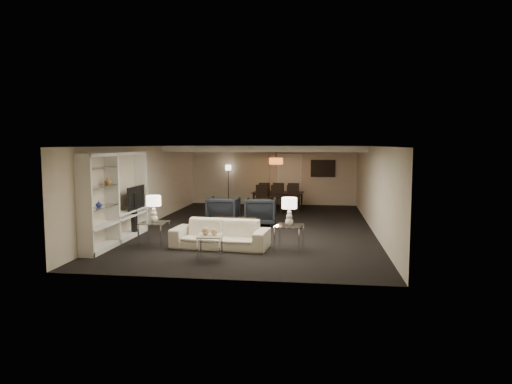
{
  "coord_description": "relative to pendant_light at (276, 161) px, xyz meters",
  "views": [
    {
      "loc": [
        1.83,
        -13.77,
        2.56
      ],
      "look_at": [
        0.0,
        0.0,
        1.1
      ],
      "focal_mm": 32.0,
      "sensor_mm": 36.0,
      "label": 1
    }
  ],
  "objects": [
    {
      "name": "side_table_left",
      "position": [
        -2.51,
        -6.39,
        -1.62
      ],
      "size": [
        0.67,
        0.67,
        0.61
      ],
      "primitive_type": null,
      "rotation": [
        0.0,
        0.0,
        -0.04
      ],
      "color": "white",
      "rests_on": "floor"
    },
    {
      "name": "vase_blue",
      "position": [
        -3.61,
        -7.08,
        -0.78
      ],
      "size": [
        0.15,
        0.15,
        0.16
      ],
      "primitive_type": "imported",
      "color": "#24319C",
      "rests_on": "media_unit"
    },
    {
      "name": "side_table_right",
      "position": [
        0.89,
        -6.39,
        -1.62
      ],
      "size": [
        0.73,
        0.73,
        0.61
      ],
      "primitive_type": null,
      "rotation": [
        0.0,
        0.0,
        -0.14
      ],
      "color": "white",
      "rests_on": "floor"
    },
    {
      "name": "gold_gourd_b",
      "position": [
        -0.71,
        -7.49,
        -1.3
      ],
      "size": [
        0.15,
        0.15,
        0.15
      ],
      "primitive_type": "sphere",
      "color": "tan",
      "rests_on": "marble_table"
    },
    {
      "name": "dining_table",
      "position": [
        0.05,
        0.4,
        -1.58
      ],
      "size": [
        2.03,
        1.24,
        0.69
      ],
      "primitive_type": "imported",
      "rotation": [
        0.0,
        0.0,
        -0.08
      ],
      "color": "black",
      "rests_on": "floor"
    },
    {
      "name": "table_lamp_left",
      "position": [
        -2.51,
        -6.39,
        -0.98
      ],
      "size": [
        0.38,
        0.38,
        0.67
      ],
      "primitive_type": null,
      "rotation": [
        0.0,
        0.0,
        0.03
      ],
      "color": "white",
      "rests_on": "side_table_left"
    },
    {
      "name": "door",
      "position": [
        0.4,
        1.97,
        -0.87
      ],
      "size": [
        0.9,
        0.05,
        2.1
      ],
      "primitive_type": "cube",
      "color": "silver",
      "rests_on": "wall_back"
    },
    {
      "name": "ceiling_soffit",
      "position": [
        -0.3,
        0.0,
        0.48
      ],
      "size": [
        7.0,
        4.0,
        0.2
      ],
      "primitive_type": "cube",
      "color": "silver",
      "rests_on": "ceiling"
    },
    {
      "name": "wall_front",
      "position": [
        -0.3,
        -9.0,
        -0.67
      ],
      "size": [
        7.0,
        0.02,
        2.5
      ],
      "primitive_type": "cube",
      "color": "beige",
      "rests_on": "ground"
    },
    {
      "name": "painting",
      "position": [
        1.8,
        1.96,
        -0.37
      ],
      "size": [
        0.95,
        0.04,
        0.65
      ],
      "primitive_type": "cube",
      "color": "#142D38",
      "rests_on": "wall_back"
    },
    {
      "name": "gold_gourd_a",
      "position": [
        -0.91,
        -7.49,
        -1.29
      ],
      "size": [
        0.17,
        0.17,
        0.17
      ],
      "primitive_type": "sphere",
      "color": "tan",
      "rests_on": "marble_table"
    },
    {
      "name": "vase_amber",
      "position": [
        -3.61,
        -6.58,
        -0.27
      ],
      "size": [
        0.18,
        0.18,
        0.18
      ],
      "primitive_type": "imported",
      "color": "#B0793A",
      "rests_on": "media_unit"
    },
    {
      "name": "armchair_right",
      "position": [
        -0.21,
        -3.09,
        -1.48
      ],
      "size": [
        0.98,
        1.01,
        0.88
      ],
      "primitive_type": "imported",
      "rotation": [
        0.0,
        0.0,
        3.19
      ],
      "color": "black",
      "rests_on": "floor"
    },
    {
      "name": "chair_nr",
      "position": [
        0.65,
        -0.25,
        -1.41
      ],
      "size": [
        0.49,
        0.49,
        1.02
      ],
      "primitive_type": null,
      "rotation": [
        0.0,
        0.0,
        -0.04
      ],
      "color": "black",
      "rests_on": "floor"
    },
    {
      "name": "chair_nm",
      "position": [
        0.05,
        -0.25,
        -1.41
      ],
      "size": [
        0.48,
        0.48,
        1.02
      ],
      "primitive_type": null,
      "rotation": [
        0.0,
        0.0,
        0.01
      ],
      "color": "black",
      "rests_on": "floor"
    },
    {
      "name": "chair_nl",
      "position": [
        -0.55,
        -0.25,
        -1.41
      ],
      "size": [
        0.5,
        0.5,
        1.02
      ],
      "primitive_type": null,
      "rotation": [
        0.0,
        0.0,
        -0.07
      ],
      "color": "black",
      "rests_on": "floor"
    },
    {
      "name": "media_unit",
      "position": [
        -3.61,
        -6.1,
        -0.74
      ],
      "size": [
        0.38,
        3.4,
        2.35
      ],
      "primitive_type": null,
      "color": "white",
      "rests_on": "wall_left"
    },
    {
      "name": "curtains",
      "position": [
        -1.2,
        1.92,
        -0.72
      ],
      "size": [
        1.5,
        0.12,
        2.4
      ],
      "primitive_type": "cube",
      "color": "beige",
      "rests_on": "wall_back"
    },
    {
      "name": "sofa",
      "position": [
        -0.81,
        -6.39,
        -1.57
      ],
      "size": [
        2.44,
        1.14,
        0.69
      ],
      "primitive_type": "imported",
      "rotation": [
        0.0,
        0.0,
        -0.09
      ],
      "color": "beige",
      "rests_on": "floor"
    },
    {
      "name": "floor_lamp",
      "position": [
        -2.18,
        1.7,
        -1.08
      ],
      "size": [
        0.31,
        0.31,
        1.68
      ],
      "primitive_type": null,
      "rotation": [
        0.0,
        0.0,
        -0.33
      ],
      "color": "black",
      "rests_on": "floor"
    },
    {
      "name": "chair_fm",
      "position": [
        0.05,
        1.05,
        -1.41
      ],
      "size": [
        0.51,
        0.51,
        1.02
      ],
      "primitive_type": null,
      "rotation": [
        0.0,
        0.0,
        3.04
      ],
      "color": "black",
      "rests_on": "floor"
    },
    {
      "name": "pendant_light",
      "position": [
        0.0,
        0.0,
        0.0
      ],
      "size": [
        0.52,
        0.52,
        0.24
      ],
      "primitive_type": "cylinder",
      "color": "#D8591E",
      "rests_on": "ceiling_soffit"
    },
    {
      "name": "marble_table",
      "position": [
        -0.81,
        -7.49,
        -1.65
      ],
      "size": [
        0.59,
        0.59,
        0.54
      ],
      "primitive_type": null,
      "rotation": [
        0.0,
        0.0,
        0.1
      ],
      "color": "white",
      "rests_on": "floor"
    },
    {
      "name": "wall_left",
      "position": [
        -3.8,
        -3.5,
        -0.67
      ],
      "size": [
        0.02,
        11.0,
        2.5
      ],
      "primitive_type": "cube",
      "color": "beige",
      "rests_on": "ground"
    },
    {
      "name": "floor_speaker",
      "position": [
        -3.5,
        -5.26,
        -1.31
      ],
      "size": [
        0.15,
        0.15,
        1.21
      ],
      "primitive_type": "cube",
      "rotation": [
        0.0,
        0.0,
        -0.11
      ],
      "color": "black",
      "rests_on": "floor"
    },
    {
      "name": "coffee_table",
      "position": [
        -0.81,
        -4.79,
        -1.69
      ],
      "size": [
        1.3,
        0.76,
        0.47
      ],
      "primitive_type": null,
      "rotation": [
        0.0,
        0.0,
        -0.0
      ],
      "color": "black",
      "rests_on": "floor"
    },
    {
      "name": "chair_fr",
      "position": [
        0.65,
        1.05,
        -1.41
      ],
      "size": [
        0.5,
        0.5,
        1.02
      ],
      "primitive_type": null,
      "rotation": [
        0.0,
        0.0,
        3.07
      ],
      "color": "black",
      "rests_on": "floor"
    },
    {
      "name": "armchair_left",
      "position": [
        -1.41,
        -3.09,
        -1.48
      ],
      "size": [
        0.97,
        0.99,
        0.88
      ],
      "primitive_type": "imported",
      "rotation": [
        0.0,
        0.0,
        3.12
      ],
      "color": "black",
      "rests_on": "floor"
    },
    {
      "name": "chair_fl",
      "position": [
        -0.55,
        1.05,
        -1.41
      ],
      "size": [
        0.51,
        0.51,
        1.02
      ],
      "primitive_type": null,
      "rotation": [
        0.0,
        0.0,
        3.23
      ],
      "color": "black",
      "rests_on": "floor"
    },
    {
      "name": "wall_right",
      "position": [
        3.2,
        -3.5,
        -0.67
      ],
      "size": [
        0.02,
        11.0,
        2.5
      ],
      "primitive_type": "cube",
      "color": "beige",
      "rests_on": "ground"
    },
    {
      "name": "floor",
      "position": [
        -0.3,
        -3.5,
        -1.92
      ],
      "size": [
        11.0,
        11.0,
        0.0
      ],
      "primitive_type": "plane",
      "color": "black",
      "rests_on": "ground"
    },
    {
      "name": "ceiling",
      "position": [
        -0.3,
        -3.5,
        0.58
      ],
      "size": [
        7.0,
        11.0,
        0.02
      ],
      "primitive_type": "cube",
      "color": "silver",
      "rests_on": "ground"
    },
    {
      "name": "television",
      "position": [
        -3.58,
        -5.17,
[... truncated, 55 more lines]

